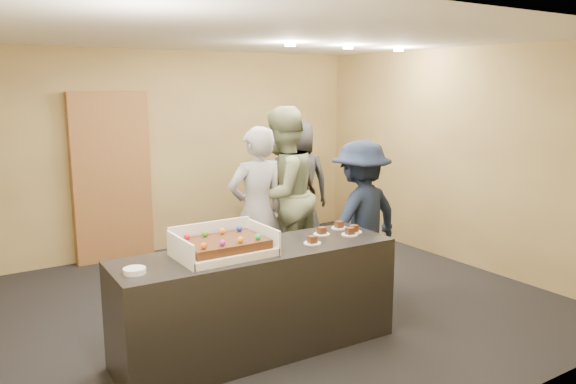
# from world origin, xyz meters

# --- Properties ---
(room) EXTENTS (6.04, 6.00, 2.70)m
(room) POSITION_xyz_m (0.00, 0.00, 1.35)
(room) COLOR black
(room) RESTS_ON ground
(serving_counter) EXTENTS (2.42, 0.78, 0.90)m
(serving_counter) POSITION_xyz_m (-0.40, -0.84, 0.45)
(serving_counter) COLOR black
(serving_counter) RESTS_ON floor
(storage_cabinet) EXTENTS (0.98, 0.15, 2.16)m
(storage_cabinet) POSITION_xyz_m (-0.68, 2.41, 1.08)
(storage_cabinet) COLOR brown
(storage_cabinet) RESTS_ON floor
(cake_box) EXTENTS (0.76, 0.52, 0.22)m
(cake_box) POSITION_xyz_m (-0.71, -0.81, 0.95)
(cake_box) COLOR white
(cake_box) RESTS_ON serving_counter
(sheet_cake) EXTENTS (0.65, 0.45, 0.12)m
(sheet_cake) POSITION_xyz_m (-0.71, -0.84, 1.00)
(sheet_cake) COLOR #3C1D0D
(sheet_cake) RESTS_ON cake_box
(plate_stack) EXTENTS (0.16, 0.16, 0.04)m
(plate_stack) POSITION_xyz_m (-1.45, -0.89, 0.92)
(plate_stack) COLOR white
(plate_stack) RESTS_ON serving_counter
(slice_a) EXTENTS (0.15, 0.15, 0.07)m
(slice_a) POSITION_xyz_m (0.08, -0.95, 0.92)
(slice_a) COLOR white
(slice_a) RESTS_ON serving_counter
(slice_b) EXTENTS (0.15, 0.15, 0.07)m
(slice_b) POSITION_xyz_m (0.32, -0.75, 0.92)
(slice_b) COLOR white
(slice_b) RESTS_ON serving_counter
(slice_c) EXTENTS (0.15, 0.15, 0.07)m
(slice_c) POSITION_xyz_m (0.53, -0.91, 0.92)
(slice_c) COLOR white
(slice_c) RESTS_ON serving_counter
(slice_d) EXTENTS (0.15, 0.15, 0.07)m
(slice_d) POSITION_xyz_m (0.60, -0.66, 0.92)
(slice_d) COLOR white
(slice_d) RESTS_ON serving_counter
(slice_e) EXTENTS (0.15, 0.15, 0.07)m
(slice_e) POSITION_xyz_m (0.62, -0.85, 0.92)
(slice_e) COLOR white
(slice_e) RESTS_ON serving_counter
(person_server_grey) EXTENTS (0.68, 0.47, 1.82)m
(person_server_grey) POSITION_xyz_m (0.28, 0.37, 0.91)
(person_server_grey) COLOR #A6A6AC
(person_server_grey) RESTS_ON floor
(person_sage_man) EXTENTS (1.17, 1.03, 2.01)m
(person_sage_man) POSITION_xyz_m (0.72, 0.56, 1.01)
(person_sage_man) COLOR gray
(person_sage_man) RESTS_ON floor
(person_navy_man) EXTENTS (1.15, 0.75, 1.67)m
(person_navy_man) POSITION_xyz_m (1.21, -0.25, 0.84)
(person_navy_man) COLOR #172138
(person_navy_man) RESTS_ON floor
(person_brown_extra) EXTENTS (1.00, 0.55, 1.62)m
(person_brown_extra) POSITION_xyz_m (1.21, 1.17, 0.81)
(person_brown_extra) COLOR brown
(person_brown_extra) RESTS_ON floor
(person_dark_suit) EXTENTS (1.02, 0.83, 1.81)m
(person_dark_suit) POSITION_xyz_m (1.55, 1.48, 0.91)
(person_dark_suit) COLOR #2A2A2F
(person_dark_suit) RESTS_ON floor
(ceiling_spotlights) EXTENTS (1.72, 0.12, 0.03)m
(ceiling_spotlights) POSITION_xyz_m (1.60, 0.50, 2.67)
(ceiling_spotlights) COLOR #FFEAC6
(ceiling_spotlights) RESTS_ON ceiling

